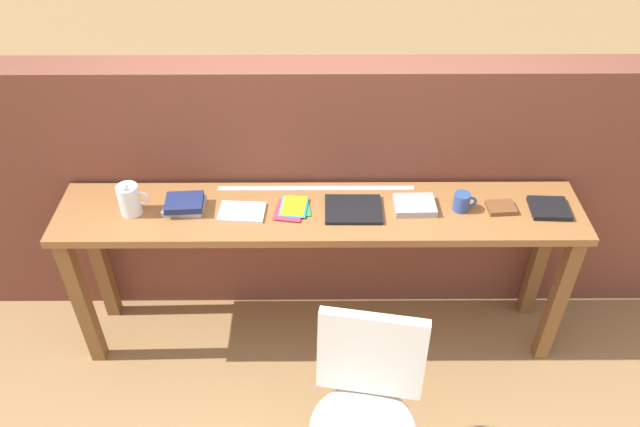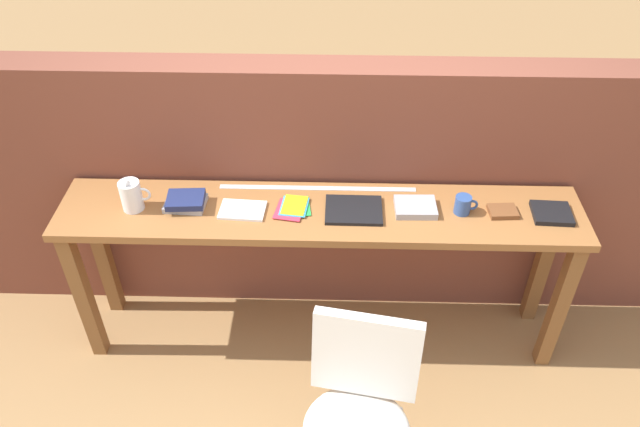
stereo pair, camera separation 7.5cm
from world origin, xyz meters
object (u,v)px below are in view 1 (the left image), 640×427
at_px(magazine_cycling, 242,212).
at_px(book_open_centre, 353,209).
at_px(pitcher_white, 130,199).
at_px(pamphlet_pile_colourful, 293,208).
at_px(mug, 462,202).
at_px(book_stack_leftmost, 184,204).
at_px(book_repair_rightmost, 549,208).
at_px(leather_journal_brown, 501,208).
at_px(chair_white_moulded, 366,403).

xyz_separation_m(magazine_cycling, book_open_centre, (0.52, 0.01, 0.00)).
height_order(pitcher_white, magazine_cycling, pitcher_white).
distance_m(pamphlet_pile_colourful, mug, 0.80).
height_order(book_stack_leftmost, book_repair_rightmost, book_stack_leftmost).
xyz_separation_m(mug, leather_journal_brown, (0.19, -0.00, -0.03)).
bearing_deg(book_stack_leftmost, book_repair_rightmost, -0.62).
bearing_deg(pamphlet_pile_colourful, chair_white_moulded, -69.44).
distance_m(chair_white_moulded, leather_journal_brown, 1.12).
distance_m(pitcher_white, magazine_cycling, 0.52).
xyz_separation_m(pamphlet_pile_colourful, mug, (0.79, -0.01, 0.04)).
xyz_separation_m(magazine_cycling, mug, (1.04, 0.02, 0.04)).
relative_size(chair_white_moulded, magazine_cycling, 4.18).
relative_size(pitcher_white, mug, 1.67).
bearing_deg(book_stack_leftmost, pamphlet_pile_colourful, -0.00).
bearing_deg(magazine_cycling, chair_white_moulded, -51.73).
bearing_deg(magazine_cycling, leather_journal_brown, 4.46).
bearing_deg(pamphlet_pile_colourful, leather_journal_brown, -0.69).
bearing_deg(pamphlet_pile_colourful, book_repair_rightmost, -0.88).
height_order(mug, book_repair_rightmost, mug).
xyz_separation_m(pitcher_white, magazine_cycling, (0.52, -0.01, -0.07)).
bearing_deg(book_open_centre, pamphlet_pile_colourful, 177.01).
relative_size(magazine_cycling, leather_journal_brown, 1.64).
height_order(pitcher_white, book_stack_leftmost, pitcher_white).
distance_m(book_stack_leftmost, pamphlet_pile_colourful, 0.51).
bearing_deg(leather_journal_brown, pamphlet_pile_colourful, 175.34).
relative_size(magazine_cycling, pamphlet_pile_colourful, 1.07).
bearing_deg(mug, leather_journal_brown, -1.22).
height_order(chair_white_moulded, magazine_cycling, magazine_cycling).
height_order(chair_white_moulded, book_repair_rightmost, book_repair_rightmost).
height_order(chair_white_moulded, mug, mug).
bearing_deg(pitcher_white, book_repair_rightmost, 0.09).
height_order(book_stack_leftmost, leather_journal_brown, book_stack_leftmost).
bearing_deg(leather_journal_brown, pitcher_white, 176.35).
bearing_deg(pamphlet_pile_colourful, book_stack_leftmost, 180.00).
distance_m(chair_white_moulded, pitcher_white, 1.40).
distance_m(pitcher_white, pamphlet_pile_colourful, 0.76).
bearing_deg(pitcher_white, pamphlet_pile_colourful, 1.62).
relative_size(book_open_centre, mug, 2.43).
bearing_deg(book_open_centre, mug, 1.50).
xyz_separation_m(magazine_cycling, pamphlet_pile_colourful, (0.24, 0.03, 0.00)).
relative_size(chair_white_moulded, book_repair_rightmost, 5.00).
bearing_deg(book_stack_leftmost, chair_white_moulded, -45.13).
distance_m(pamphlet_pile_colourful, book_repair_rightmost, 1.21).
xyz_separation_m(chair_white_moulded, pamphlet_pile_colourful, (-0.31, 0.83, 0.36)).
height_order(pitcher_white, book_open_centre, pitcher_white).
bearing_deg(book_repair_rightmost, magazine_cycling, -176.76).
xyz_separation_m(chair_white_moulded, pitcher_white, (-1.07, 0.81, 0.43)).
xyz_separation_m(book_open_centre, book_repair_rightmost, (0.93, -0.00, 0.00)).
relative_size(pamphlet_pile_colourful, leather_journal_brown, 1.53).
distance_m(magazine_cycling, mug, 1.04).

